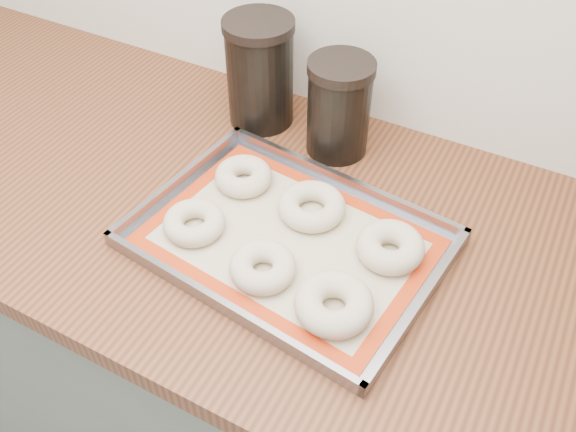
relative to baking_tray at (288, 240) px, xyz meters
The scene contains 12 objects.
cabinet 0.52m from the baking_tray, 12.78° to the left, with size 3.00×0.65×0.86m, color slate.
countertop 0.21m from the baking_tray, 12.78° to the left, with size 3.06×0.68×0.04m, color brown.
baking_tray is the anchor object (origin of this frame).
baking_mat 0.00m from the baking_tray, 97.13° to the left, with size 0.45×0.34×0.00m.
bagel_front_left 0.15m from the baking_tray, 161.48° to the right, with size 0.10×0.10×0.03m, color beige.
bagel_front_mid 0.08m from the baking_tray, 90.59° to the right, with size 0.10×0.10×0.04m, color beige.
bagel_front_right 0.15m from the baking_tray, 36.94° to the right, with size 0.11×0.11×0.04m, color beige.
bagel_back_left 0.15m from the baking_tray, 147.56° to the left, with size 0.10×0.10×0.03m, color beige.
bagel_back_mid 0.07m from the baking_tray, 85.87° to the left, with size 0.11×0.11×0.03m, color beige.
bagel_back_right 0.16m from the baking_tray, 17.30° to the left, with size 0.10×0.10×0.04m, color beige.
canister_left 0.35m from the baking_tray, 126.90° to the left, with size 0.13×0.13×0.20m.
canister_mid 0.27m from the baking_tray, 97.64° to the left, with size 0.12×0.12×0.18m.
Camera 1 is at (0.10, 1.06, 1.60)m, focal length 38.00 mm.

